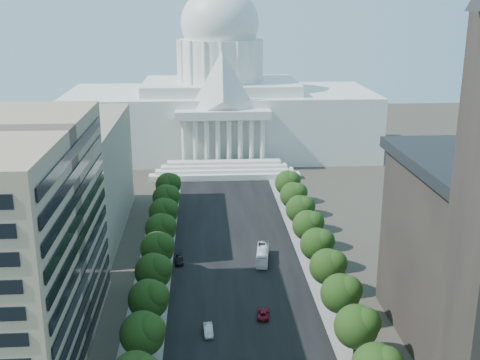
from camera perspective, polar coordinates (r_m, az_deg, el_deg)
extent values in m
cube|color=black|center=(154.99, -0.63, -5.82)|extent=(30.00, 260.00, 0.01)
cube|color=gray|center=(155.24, -7.69, -5.94)|extent=(8.00, 260.00, 0.02)
cube|color=gray|center=(157.05, 6.34, -5.61)|extent=(8.00, 260.00, 0.02)
cube|color=white|center=(242.72, -1.84, 5.52)|extent=(120.00, 50.00, 25.00)
cube|color=white|center=(240.35, -1.87, 8.92)|extent=(60.00, 40.00, 4.00)
cube|color=white|center=(214.71, -1.62, 6.24)|extent=(34.00, 8.00, 3.00)
cylinder|color=white|center=(239.22, -1.89, 11.29)|extent=(32.00, 32.00, 16.00)
ellipsoid|color=white|center=(238.34, -1.93, 14.64)|extent=(30.00, 30.00, 27.60)
cube|color=gray|center=(164.39, -17.79, 0.22)|extent=(38.00, 52.00, 30.00)
cylinder|color=#33261C|center=(106.62, -9.12, -16.35)|extent=(0.56, 0.56, 2.94)
sphere|color=black|center=(104.16, -9.24, -14.18)|extent=(7.60, 7.60, 7.60)
sphere|color=black|center=(102.80, -8.55, -13.86)|extent=(5.32, 5.32, 5.32)
cylinder|color=#33261C|center=(116.84, -8.58, -13.16)|extent=(0.56, 0.56, 2.94)
sphere|color=black|center=(114.59, -8.68, -11.12)|extent=(7.60, 7.60, 7.60)
sphere|color=black|center=(113.28, -8.06, -10.78)|extent=(5.32, 5.32, 5.32)
cylinder|color=#33261C|center=(127.36, -8.14, -10.49)|extent=(0.56, 0.56, 2.94)
sphere|color=black|center=(125.30, -8.23, -8.57)|extent=(7.60, 7.60, 7.60)
sphere|color=black|center=(124.03, -7.66, -8.24)|extent=(5.32, 5.32, 5.32)
cylinder|color=#33261C|center=(138.13, -7.78, -8.22)|extent=(0.56, 0.56, 2.94)
sphere|color=black|center=(136.23, -7.86, -6.43)|extent=(7.60, 7.60, 7.60)
sphere|color=black|center=(135.00, -7.33, -6.10)|extent=(5.32, 5.32, 5.32)
cylinder|color=#33261C|center=(149.08, -7.47, -6.29)|extent=(0.56, 0.56, 2.94)
sphere|color=black|center=(147.33, -7.54, -4.61)|extent=(7.60, 7.60, 7.60)
sphere|color=black|center=(146.12, -7.05, -4.29)|extent=(5.32, 5.32, 5.32)
cylinder|color=#33261C|center=(160.18, -7.21, -4.62)|extent=(0.56, 0.56, 2.94)
sphere|color=black|center=(158.55, -7.27, -3.04)|extent=(7.60, 7.60, 7.60)
sphere|color=black|center=(157.38, -6.82, -2.74)|extent=(5.32, 5.32, 5.32)
cylinder|color=#33261C|center=(171.41, -6.98, -3.18)|extent=(0.56, 0.56, 2.94)
sphere|color=black|center=(169.89, -7.04, -1.68)|extent=(7.60, 7.60, 7.60)
sphere|color=black|center=(168.73, -6.61, -1.39)|extent=(5.32, 5.32, 5.32)
cylinder|color=#33261C|center=(182.73, -6.78, -1.90)|extent=(0.56, 0.56, 2.94)
sphere|color=black|center=(181.30, -6.83, -0.50)|extent=(7.60, 7.60, 7.60)
sphere|color=black|center=(180.17, -6.43, -0.21)|extent=(5.32, 5.32, 5.32)
cylinder|color=#33261C|center=(109.11, 10.81, -15.61)|extent=(0.56, 0.56, 2.94)
sphere|color=black|center=(106.70, 10.95, -13.47)|extent=(7.60, 7.60, 7.60)
sphere|color=black|center=(105.83, 11.81, -13.09)|extent=(5.32, 5.32, 5.32)
cylinder|color=#33261C|center=(119.11, 9.38, -12.58)|extent=(0.56, 0.56, 2.94)
sphere|color=black|center=(116.91, 9.49, -10.57)|extent=(7.60, 7.60, 7.60)
sphere|color=black|center=(116.04, 10.25, -10.20)|extent=(5.32, 5.32, 5.32)
cylinder|color=#33261C|center=(129.45, 8.20, -10.02)|extent=(0.56, 0.56, 2.94)
sphere|color=black|center=(127.43, 8.29, -8.13)|extent=(7.60, 7.60, 7.60)
sphere|color=black|center=(126.56, 8.97, -7.77)|extent=(5.32, 5.32, 5.32)
cylinder|color=#33261C|center=(140.05, 7.21, -7.84)|extent=(0.56, 0.56, 2.94)
sphere|color=black|center=(138.19, 7.28, -6.06)|extent=(7.60, 7.60, 7.60)
sphere|color=black|center=(137.32, 7.91, -5.73)|extent=(5.32, 5.32, 5.32)
cylinder|color=#33261C|center=(150.87, 6.37, -5.97)|extent=(0.56, 0.56, 2.94)
sphere|color=black|center=(149.14, 6.43, -4.30)|extent=(7.60, 7.60, 7.60)
sphere|color=black|center=(148.27, 7.00, -3.97)|extent=(5.32, 5.32, 5.32)
cylinder|color=#33261C|center=(161.85, 5.65, -4.34)|extent=(0.56, 0.56, 2.94)
sphere|color=black|center=(160.24, 5.70, -2.77)|extent=(7.60, 7.60, 7.60)
sphere|color=black|center=(159.37, 6.22, -2.47)|extent=(5.32, 5.32, 5.32)
cylinder|color=#33261C|center=(172.97, 5.02, -2.93)|extent=(0.56, 0.56, 2.94)
sphere|color=black|center=(171.46, 5.06, -1.45)|extent=(7.60, 7.60, 7.60)
sphere|color=black|center=(170.60, 5.55, -1.15)|extent=(5.32, 5.32, 5.32)
cylinder|color=#33261C|center=(184.19, 4.47, -1.69)|extent=(0.56, 0.56, 2.94)
sphere|color=black|center=(182.78, 4.51, -0.29)|extent=(7.60, 7.60, 7.60)
sphere|color=black|center=(181.92, 4.96, 0.00)|extent=(5.32, 5.32, 5.32)
cylinder|color=gray|center=(107.34, 12.37, -14.40)|extent=(0.18, 0.18, 9.00)
cylinder|color=gray|center=(104.90, 11.87, -12.44)|extent=(2.40, 0.14, 0.14)
sphere|color=gray|center=(104.68, 11.28, -12.54)|extent=(0.44, 0.44, 0.44)
cylinder|color=gray|center=(128.65, 9.36, -8.75)|extent=(0.18, 0.18, 9.00)
cylinder|color=gray|center=(126.62, 8.92, -7.02)|extent=(2.40, 0.14, 0.14)
sphere|color=gray|center=(126.44, 8.43, -7.08)|extent=(0.44, 0.44, 0.44)
cylinder|color=gray|center=(151.10, 7.28, -4.73)|extent=(0.18, 0.18, 9.00)
cylinder|color=gray|center=(149.38, 6.89, -3.20)|extent=(2.40, 0.14, 0.14)
sphere|color=gray|center=(149.22, 6.47, -3.25)|extent=(0.44, 0.44, 0.44)
cylinder|color=gray|center=(174.24, 5.76, -1.75)|extent=(0.18, 0.18, 9.00)
cylinder|color=gray|center=(172.75, 5.41, -0.40)|extent=(2.40, 0.14, 0.14)
sphere|color=gray|center=(172.61, 5.05, -0.44)|extent=(0.44, 0.44, 0.44)
cylinder|color=gray|center=(197.83, 4.61, 0.52)|extent=(0.18, 0.18, 9.00)
cylinder|color=gray|center=(196.52, 4.29, 1.72)|extent=(2.40, 0.14, 0.14)
sphere|color=gray|center=(196.40, 3.97, 1.69)|extent=(0.44, 0.44, 0.44)
imported|color=#AFB1B7|center=(114.59, -3.03, -14.01)|extent=(1.95, 4.89, 1.58)
imported|color=maroon|center=(120.02, 2.21, -12.54)|extent=(2.88, 5.14, 1.36)
imported|color=black|center=(142.93, -5.81, -7.60)|extent=(2.35, 5.02, 1.42)
imported|color=white|center=(143.17, 2.15, -7.11)|extent=(4.10, 11.48, 3.13)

